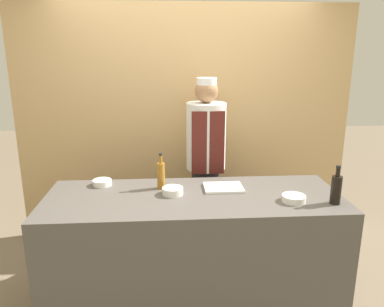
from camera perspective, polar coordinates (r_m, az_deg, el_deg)
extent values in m
plane|color=#756651|center=(3.25, 0.21, -21.67)|extent=(14.00, 14.00, 0.00)
cube|color=tan|center=(3.86, -1.06, 4.09)|extent=(3.33, 0.18, 2.40)
cube|color=#514C47|center=(2.99, 0.22, -14.63)|extent=(2.20, 0.81, 0.92)
cylinder|color=white|center=(3.07, -13.53, -4.32)|extent=(0.15, 0.15, 0.05)
cylinder|color=red|center=(3.07, -13.55, -4.04)|extent=(0.12, 0.12, 0.01)
cylinder|color=white|center=(2.81, -2.96, -5.73)|extent=(0.16, 0.16, 0.05)
cylinder|color=brown|center=(2.80, -2.97, -5.36)|extent=(0.13, 0.13, 0.02)
cylinder|color=white|center=(2.77, 15.23, -6.62)|extent=(0.17, 0.17, 0.05)
cylinder|color=orange|center=(2.77, 15.26, -6.30)|extent=(0.14, 0.14, 0.01)
cube|color=white|center=(2.93, 4.80, -5.20)|extent=(0.30, 0.23, 0.02)
cylinder|color=black|center=(2.80, 21.09, -5.22)|extent=(0.07, 0.07, 0.20)
cylinder|color=black|center=(2.76, 21.35, -2.66)|extent=(0.03, 0.03, 0.06)
cylinder|color=black|center=(2.75, 21.43, -1.88)|extent=(0.03, 0.03, 0.02)
cylinder|color=#9E661E|center=(2.91, -4.74, -3.41)|extent=(0.06, 0.06, 0.20)
cylinder|color=#9E661E|center=(2.87, -4.80, -0.89)|extent=(0.02, 0.02, 0.06)
cylinder|color=black|center=(2.86, -4.81, -0.13)|extent=(0.03, 0.03, 0.02)
cylinder|color=#28282D|center=(3.68, 2.03, -8.86)|extent=(0.26, 0.26, 0.89)
cylinder|color=silver|center=(3.44, 2.15, 2.66)|extent=(0.36, 0.36, 0.61)
cube|color=#561E19|center=(3.27, 2.46, 1.59)|extent=(0.29, 0.02, 0.56)
sphere|color=#9E704C|center=(3.37, 2.22, 9.50)|extent=(0.21, 0.21, 0.21)
cylinder|color=white|center=(3.36, 2.24, 10.85)|extent=(0.18, 0.18, 0.07)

